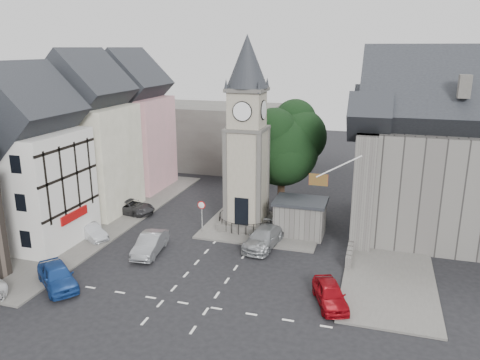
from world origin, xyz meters
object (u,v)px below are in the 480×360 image
(stone_shelter, at_px, (300,217))
(pedestrian, at_px, (375,229))
(car_west_blue, at_px, (57,276))
(car_east_red, at_px, (330,294))
(clock_tower, at_px, (247,135))

(stone_shelter, xyz_separation_m, pedestrian, (6.05, 0.86, -0.72))
(car_west_blue, bearing_deg, pedestrian, -15.32)
(car_east_red, bearing_deg, pedestrian, 57.94)
(stone_shelter, distance_m, car_east_red, 11.17)
(car_east_red, bearing_deg, stone_shelter, 89.06)
(car_west_blue, relative_size, car_east_red, 1.13)
(pedestrian, bearing_deg, clock_tower, -20.02)
(car_west_blue, height_order, car_east_red, car_west_blue)
(stone_shelter, relative_size, car_east_red, 1.05)
(stone_shelter, bearing_deg, clock_tower, 174.16)
(car_east_red, bearing_deg, clock_tower, 107.37)
(clock_tower, height_order, car_west_blue, clock_tower)
(car_west_blue, bearing_deg, stone_shelter, -6.74)
(clock_tower, distance_m, pedestrian, 13.08)
(pedestrian, bearing_deg, car_west_blue, 14.07)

